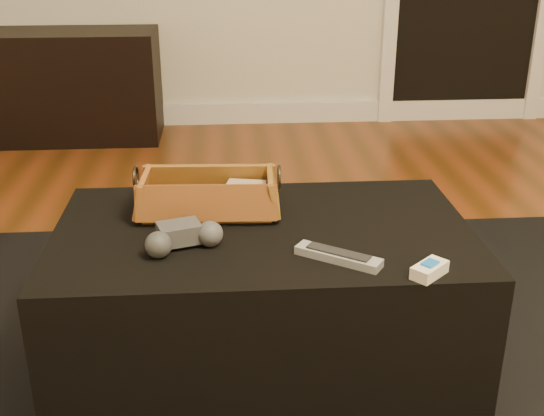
{
  "coord_description": "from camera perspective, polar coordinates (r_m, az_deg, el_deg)",
  "views": [
    {
      "loc": [
        -0.11,
        -1.23,
        1.11
      ],
      "look_at": [
        -0.01,
        0.24,
        0.49
      ],
      "focal_mm": 45.0,
      "sensor_mm": 36.0,
      "label": 1
    }
  ],
  "objects": [
    {
      "name": "media_cabinet",
      "position": [
        3.98,
        -20.32,
        9.52
      ],
      "size": [
        1.48,
        0.45,
        0.58
      ],
      "primitive_type": "cube",
      "color": "black",
      "rests_on": "floor"
    },
    {
      "name": "wicker_basket",
      "position": [
        1.71,
        -5.35,
        0.94
      ],
      "size": [
        0.37,
        0.2,
        0.13
      ],
      "color": "#9D6023",
      "rests_on": "ottoman"
    },
    {
      "name": "silver_remote",
      "position": [
        1.48,
        5.57,
        -4.03
      ],
      "size": [
        0.18,
        0.15,
        0.02
      ],
      "color": "#9A9DA1",
      "rests_on": "ottoman"
    },
    {
      "name": "cloth_bundle",
      "position": [
        1.74,
        -2.2,
        1.22
      ],
      "size": [
        0.11,
        0.09,
        0.05
      ],
      "primitive_type": "cube",
      "rotation": [
        0.0,
        0.0,
        -0.22
      ],
      "color": "tan",
      "rests_on": "wicker_basket"
    },
    {
      "name": "cream_gadget",
      "position": [
        1.45,
        13.04,
        -5.04
      ],
      "size": [
        0.09,
        0.09,
        0.03
      ],
      "color": "silver",
      "rests_on": "ottoman"
    },
    {
      "name": "area_rug",
      "position": [
        1.81,
        -0.58,
        -14.71
      ],
      "size": [
        2.6,
        2.0,
        0.01
      ],
      "primitive_type": "cube",
      "color": "black",
      "rests_on": "floor"
    },
    {
      "name": "game_controller",
      "position": [
        1.53,
        -7.49,
        -2.39
      ],
      "size": [
        0.19,
        0.14,
        0.06
      ],
      "color": "#393A3D",
      "rests_on": "ottoman"
    },
    {
      "name": "ottoman",
      "position": [
        1.73,
        -0.71,
        -8.02
      ],
      "size": [
        1.0,
        0.6,
        0.42
      ],
      "primitive_type": "cube",
      "color": "black",
      "rests_on": "area_rug"
    },
    {
      "name": "baseboard",
      "position": [
        4.1,
        -2.42,
        7.92
      ],
      "size": [
        5.0,
        0.04,
        0.12
      ],
      "primitive_type": "cube",
      "color": "white",
      "rests_on": "floor"
    },
    {
      "name": "tv_remote",
      "position": [
        1.71,
        -5.95,
        0.15
      ],
      "size": [
        0.19,
        0.05,
        0.02
      ],
      "primitive_type": "cube",
      "rotation": [
        0.0,
        0.0,
        0.06
      ],
      "color": "black",
      "rests_on": "wicker_basket"
    }
  ]
}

